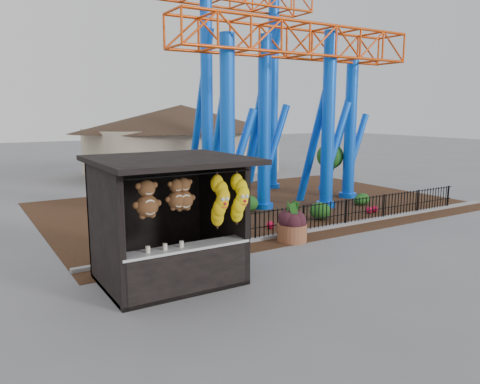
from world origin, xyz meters
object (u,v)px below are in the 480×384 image
roller_coaster (273,60)px  potted_plant (293,226)px  terracotta_planter (292,233)px  prize_booth (172,223)px

roller_coaster → potted_plant: bearing=-118.8°
terracotta_planter → prize_booth: bearing=-162.8°
roller_coaster → terracotta_planter: size_ratio=11.39×
roller_coaster → potted_plant: 8.72m
roller_coaster → potted_plant: roller_coaster is taller
prize_booth → roller_coaster: roller_coaster is taller
roller_coaster → prize_booth: bearing=-137.9°
prize_booth → potted_plant: (5.07, 1.79, -1.11)m
potted_plant → prize_booth: bearing=-170.2°
prize_booth → potted_plant: 5.49m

